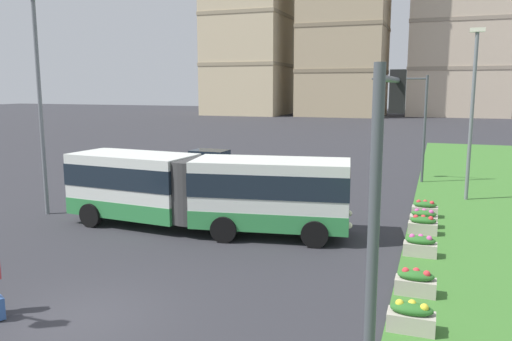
{
  "coord_description": "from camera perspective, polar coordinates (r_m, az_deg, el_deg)",
  "views": [
    {
      "loc": [
        8.21,
        -9.76,
        5.78
      ],
      "look_at": [
        0.9,
        10.54,
        2.2
      ],
      "focal_mm": 35.47,
      "sensor_mm": 36.0,
      "label": 1
    }
  ],
  "objects": [
    {
      "name": "ground_plane",
      "position": [
        14.01,
        -19.1,
        -15.5
      ],
      "size": [
        260.0,
        260.0,
        0.0
      ],
      "primitive_type": "plane",
      "color": "#2D2D33"
    },
    {
      "name": "flower_planter_3",
      "position": [
        20.98,
        18.3,
        -5.85
      ],
      "size": [
        1.1,
        0.56,
        0.74
      ],
      "color": "#B7AD9E",
      "rests_on": "grass_median"
    },
    {
      "name": "apartment_tower_centre",
      "position": [
        111.79,
        22.27,
        17.2
      ],
      "size": [
        18.9,
        16.33,
        44.38
      ],
      "color": "#C6B299",
      "rests_on": "ground"
    },
    {
      "name": "traffic_light_far_right",
      "position": [
        31.84,
        16.79,
        6.48
      ],
      "size": [
        3.28,
        0.28,
        6.46
      ],
      "color": "#474C51",
      "rests_on": "ground"
    },
    {
      "name": "streetlight_left",
      "position": [
        24.59,
        -23.22,
        7.56
      ],
      "size": [
        0.7,
        0.28,
        9.71
      ],
      "color": "slate",
      "rests_on": "ground"
    },
    {
      "name": "flower_planter_2",
      "position": [
        18.31,
        18.03,
        -8.07
      ],
      "size": [
        1.1,
        0.56,
        0.74
      ],
      "color": "#B7AD9E",
      "rests_on": "grass_median"
    },
    {
      "name": "car_white_van",
      "position": [
        34.16,
        -5.08,
        0.92
      ],
      "size": [
        4.42,
        2.06,
        1.58
      ],
      "color": "silver",
      "rests_on": "ground"
    },
    {
      "name": "streetlight_median",
      "position": [
        27.54,
        23.2,
        6.52
      ],
      "size": [
        0.7,
        0.28,
        8.61
      ],
      "color": "slate",
      "rests_on": "ground"
    },
    {
      "name": "flower_planter_1",
      "position": [
        15.03,
        17.56,
        -11.92
      ],
      "size": [
        1.1,
        0.56,
        0.74
      ],
      "color": "#B7AD9E",
      "rests_on": "grass_median"
    },
    {
      "name": "flower_planter_5",
      "position": [
        23.73,
        18.51,
        -4.12
      ],
      "size": [
        1.1,
        0.56,
        0.74
      ],
      "color": "#B7AD9E",
      "rests_on": "grass_median"
    },
    {
      "name": "flower_planter_4",
      "position": [
        22.04,
        18.39,
        -5.13
      ],
      "size": [
        1.1,
        0.56,
        0.74
      ],
      "color": "#B7AD9E",
      "rests_on": "grass_median"
    },
    {
      "name": "traffic_light_near_right",
      "position": [
        8.05,
        14.12,
        -2.49
      ],
      "size": [
        0.28,
        3.45,
        6.1
      ],
      "color": "#474C51",
      "rests_on": "ground"
    },
    {
      "name": "articulated_bus",
      "position": [
        20.58,
        -5.92,
        -2.2
      ],
      "size": [
        12.0,
        3.49,
        3.0
      ],
      "color": "silver",
      "rests_on": "ground"
    },
    {
      "name": "apartment_tower_west",
      "position": [
        110.45,
        -0.62,
        16.72
      ],
      "size": [
        16.1,
        18.48,
        39.57
      ],
      "color": "beige",
      "rests_on": "ground"
    },
    {
      "name": "flower_planter_0",
      "position": [
        12.93,
        17.11,
        -15.49
      ],
      "size": [
        1.1,
        0.56,
        0.74
      ],
      "color": "#B7AD9E",
      "rests_on": "grass_median"
    }
  ]
}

